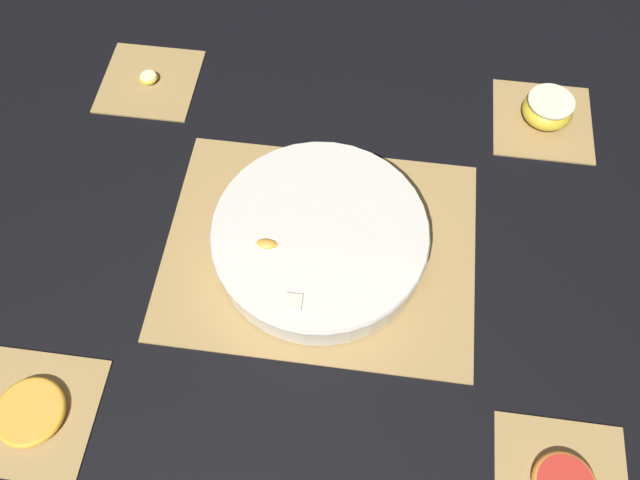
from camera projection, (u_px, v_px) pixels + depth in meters
ground_plane at (320, 249)px, 0.89m from camera, size 6.00×6.00×0.00m
bamboo_mat_center at (320, 248)px, 0.89m from camera, size 0.44×0.34×0.01m
coaster_mat_near_left at (33, 413)px, 0.78m from camera, size 0.16×0.16×0.01m
coaster_mat_far_left at (150, 81)px, 1.04m from camera, size 0.16×0.16×0.01m
coaster_mat_far_right at (543, 120)px, 1.00m from camera, size 0.16×0.16×0.01m
fruit_salad_bowl at (320, 237)px, 0.86m from camera, size 0.30×0.30×0.06m
apple_half at (548, 109)px, 0.98m from camera, size 0.08×0.08×0.04m
orange_slice_whole at (30, 412)px, 0.77m from camera, size 0.09×0.09×0.01m
banana_coin_single at (149, 77)px, 1.04m from camera, size 0.03×0.03×0.01m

